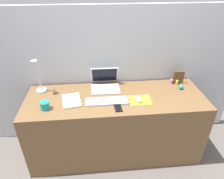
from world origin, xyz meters
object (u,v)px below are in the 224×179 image
(desk_lamp, at_px, (38,77))
(notebook_pad, at_px, (72,101))
(cell_phone, at_px, (118,108))
(coffee_mug, at_px, (45,105))
(mouse, at_px, (139,99))
(picture_frame, at_px, (178,77))
(toy_figurine_pink, at_px, (171,81))
(toy_figurine_teal, at_px, (181,87))
(keyboard, at_px, (107,101))
(laptop, at_px, (105,83))
(toy_figurine_lime, at_px, (177,82))

(desk_lamp, xyz_separation_m, notebook_pad, (0.33, -0.21, -0.17))
(cell_phone, height_order, coffee_mug, coffee_mug)
(mouse, height_order, picture_frame, picture_frame)
(picture_frame, bearing_deg, coffee_mug, -165.89)
(toy_figurine_pink, bearing_deg, toy_figurine_teal, -63.25)
(keyboard, distance_m, coffee_mug, 0.58)
(coffee_mug, bearing_deg, desk_lamp, 107.95)
(laptop, relative_size, toy_figurine_lime, 5.45)
(desk_lamp, bearing_deg, toy_figurine_teal, -3.06)
(cell_phone, xyz_separation_m, picture_frame, (0.72, 0.40, 0.07))
(toy_figurine_pink, bearing_deg, cell_phone, -148.23)
(keyboard, distance_m, toy_figurine_teal, 0.83)
(toy_figurine_teal, bearing_deg, laptop, 171.28)
(notebook_pad, distance_m, coffee_mug, 0.25)
(laptop, distance_m, toy_figurine_teal, 0.82)
(mouse, bearing_deg, coffee_mug, -177.14)
(keyboard, height_order, cell_phone, keyboard)
(cell_phone, xyz_separation_m, notebook_pad, (-0.44, 0.15, 0.01))
(mouse, distance_m, coffee_mug, 0.89)
(laptop, height_order, toy_figurine_lime, laptop)
(keyboard, distance_m, notebook_pad, 0.34)
(cell_phone, height_order, toy_figurine_pink, toy_figurine_pink)
(picture_frame, bearing_deg, cell_phone, -150.84)
(coffee_mug, relative_size, toy_figurine_teal, 1.67)
(desk_lamp, relative_size, picture_frame, 2.46)
(desk_lamp, distance_m, toy_figurine_teal, 1.50)
(keyboard, bearing_deg, mouse, -1.73)
(notebook_pad, relative_size, picture_frame, 1.60)
(toy_figurine_lime, bearing_deg, desk_lamp, -178.93)
(toy_figurine_teal, relative_size, toy_figurine_lime, 0.90)
(cell_phone, height_order, notebook_pad, notebook_pad)
(coffee_mug, bearing_deg, mouse, 2.86)
(keyboard, relative_size, notebook_pad, 1.71)
(picture_frame, relative_size, toy_figurine_pink, 2.46)
(toy_figurine_lime, bearing_deg, coffee_mug, -166.50)
(picture_frame, bearing_deg, laptop, -179.83)
(desk_lamp, distance_m, toy_figurine_pink, 1.43)
(keyboard, bearing_deg, picture_frame, 19.83)
(laptop, bearing_deg, notebook_pad, -143.59)
(mouse, xyz_separation_m, toy_figurine_pink, (0.44, 0.31, 0.01))
(keyboard, bearing_deg, toy_figurine_pink, 21.52)
(mouse, distance_m, desk_lamp, 1.03)
(cell_phone, xyz_separation_m, desk_lamp, (-0.77, 0.36, 0.17))
(mouse, bearing_deg, keyboard, 178.27)
(coffee_mug, xyz_separation_m, toy_figurine_teal, (1.39, 0.22, -0.01))
(desk_lamp, bearing_deg, cell_phone, -24.70)
(toy_figurine_pink, relative_size, toy_figurine_teal, 1.23)
(laptop, height_order, desk_lamp, desk_lamp)
(notebook_pad, bearing_deg, toy_figurine_teal, -3.41)
(toy_figurine_teal, bearing_deg, desk_lamp, 176.94)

